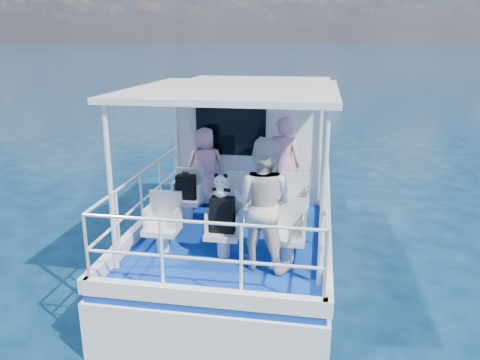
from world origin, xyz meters
name	(u,v)px	position (x,y,z in m)	size (l,w,h in m)	color
ground	(237,276)	(0.00, 0.00, 0.00)	(2000.00, 2000.00, 0.00)	#071D35
hull	(247,251)	(0.00, 1.00, 0.00)	(3.00, 7.00, 1.60)	white
deck	(247,209)	(0.00, 1.00, 0.85)	(2.90, 6.90, 0.10)	navy
cabin	(257,135)	(0.00, 2.30, 2.00)	(2.85, 2.00, 2.20)	white
canopy	(235,90)	(0.00, -0.20, 3.14)	(3.00, 3.20, 0.08)	white
canopy_posts	(234,166)	(0.00, -0.25, 2.00)	(2.77, 2.97, 2.20)	white
railings	(230,210)	(0.00, -0.58, 1.40)	(2.84, 3.59, 1.00)	white
seat_port_fwd	(187,209)	(-0.90, 0.20, 1.09)	(0.48, 0.46, 0.38)	silver
seat_center_fwd	(239,212)	(0.00, 0.20, 1.09)	(0.48, 0.46, 0.38)	silver
seat_stbd_fwd	(293,215)	(0.90, 0.20, 1.09)	(0.48, 0.46, 0.38)	silver
seat_port_aft	(163,239)	(-0.90, -1.10, 1.09)	(0.48, 0.46, 0.38)	silver
seat_center_aft	(224,243)	(0.00, -1.10, 1.09)	(0.48, 0.46, 0.38)	silver
seat_stbd_aft	(287,248)	(0.90, -1.10, 1.09)	(0.48, 0.46, 0.38)	silver
passenger_port_fwd	(205,167)	(-0.78, 1.02, 1.62)	(0.54, 0.39, 1.45)	pink
passenger_stbd_fwd	(283,164)	(0.66, 0.94, 1.75)	(0.62, 0.41, 1.69)	pink
passenger_stbd_aft	(263,204)	(0.58, -1.30, 1.79)	(0.87, 0.67, 1.78)	silver
backpack_port	(186,187)	(-0.90, 0.17, 1.49)	(0.32, 0.18, 0.41)	black
backpack_center	(222,215)	(-0.01, -1.11, 1.53)	(0.33, 0.19, 0.49)	black
compact_camera	(185,174)	(-0.90, 0.15, 1.72)	(0.10, 0.06, 0.06)	black
panda	(221,186)	(-0.03, -1.10, 1.94)	(0.22, 0.18, 0.34)	white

